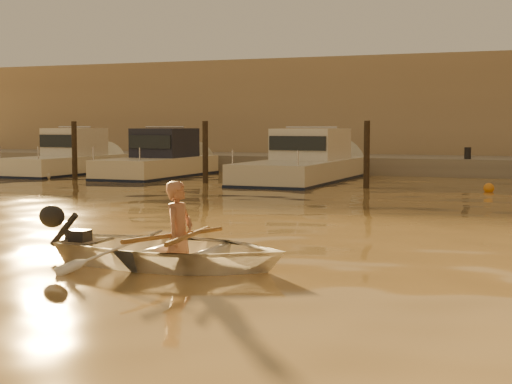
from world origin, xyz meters
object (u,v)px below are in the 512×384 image
at_px(dinghy, 172,250).
at_px(person, 179,235).
at_px(moored_boat_2, 304,162).
at_px(moored_boat_1, 157,160).
at_px(waterfront_building, 441,113).
at_px(moored_boat_0, 66,158).

height_order(dinghy, person, person).
xyz_separation_m(dinghy, person, (0.10, -0.00, 0.21)).
relative_size(person, moored_boat_2, 0.17).
height_order(moored_boat_1, waterfront_building, waterfront_building).
bearing_deg(dinghy, moored_boat_2, 12.37).
bearing_deg(moored_boat_2, dinghy, -77.95).
height_order(moored_boat_0, moored_boat_2, same).
height_order(moored_boat_0, waterfront_building, waterfront_building).
xyz_separation_m(moored_boat_2, waterfront_building, (2.88, 11.00, 1.77)).
bearing_deg(moored_boat_2, waterfront_building, 75.35).
xyz_separation_m(dinghy, moored_boat_1, (-8.98, 15.88, 0.41)).
xyz_separation_m(person, moored_boat_2, (-3.49, 15.88, 0.21)).
height_order(dinghy, moored_boat_1, moored_boat_1).
relative_size(dinghy, moored_boat_1, 0.48).
height_order(dinghy, waterfront_building, waterfront_building).
bearing_deg(person, moored_boat_0, 39.67).
bearing_deg(person, dinghy, 90.00).
bearing_deg(waterfront_building, moored_boat_1, -127.59).
relative_size(moored_boat_1, waterfront_building, 0.14).
distance_m(moored_boat_0, moored_boat_2, 9.53).
distance_m(dinghy, moored_boat_2, 16.24).
distance_m(moored_boat_2, waterfront_building, 11.51).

